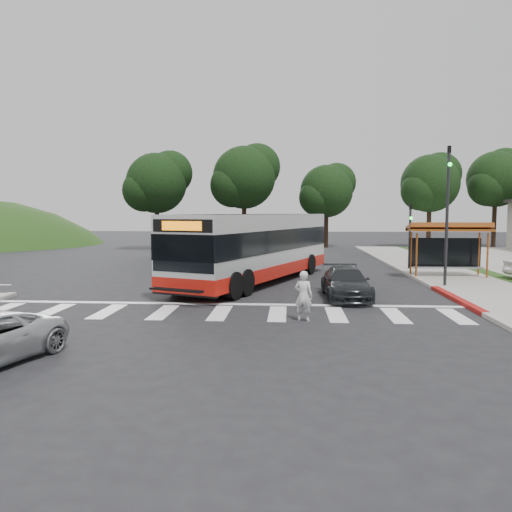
{
  "coord_description": "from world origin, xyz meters",
  "views": [
    {
      "loc": [
        2.41,
        -21.96,
        3.49
      ],
      "look_at": [
        0.95,
        -0.43,
        1.6
      ],
      "focal_mm": 35.0,
      "sensor_mm": 36.0,
      "label": 1
    }
  ],
  "objects": [
    {
      "name": "curb_east",
      "position": [
        9.0,
        8.0,
        0.07
      ],
      "size": [
        0.3,
        40.0,
        0.15
      ],
      "primitive_type": "cube",
      "color": "#9E9991",
      "rests_on": "ground"
    },
    {
      "name": "tree_ne_b",
      "position": [
        23.08,
        30.06,
        6.92
      ],
      "size": [
        6.16,
        5.74,
        10.02
      ],
      "color": "black",
      "rests_on": "ground"
    },
    {
      "name": "tree_north_b",
      "position": [
        6.07,
        28.06,
        5.66
      ],
      "size": [
        5.72,
        5.33,
        8.43
      ],
      "color": "black",
      "rests_on": "ground"
    },
    {
      "name": "curb_east_red",
      "position": [
        9.0,
        -2.0,
        0.08
      ],
      "size": [
        0.32,
        6.0,
        0.15
      ],
      "primitive_type": "cube",
      "color": "maroon",
      "rests_on": "ground"
    },
    {
      "name": "pedestrian",
      "position": [
        2.86,
        -6.04,
        0.81
      ],
      "size": [
        0.68,
        0.55,
        1.63
      ],
      "primitive_type": "imported",
      "rotation": [
        0.0,
        0.0,
        2.84
      ],
      "color": "silver",
      "rests_on": "ground"
    },
    {
      "name": "tree_north_c",
      "position": [
        -9.92,
        24.06,
        6.29
      ],
      "size": [
        6.16,
        5.74,
        9.3
      ],
      "color": "black",
      "rests_on": "ground"
    },
    {
      "name": "tree_ne_a",
      "position": [
        16.08,
        28.06,
        6.39
      ],
      "size": [
        6.16,
        5.74,
        9.3
      ],
      "color": "black",
      "rests_on": "parking_lot"
    },
    {
      "name": "traffic_signal_ne_tall",
      "position": [
        9.6,
        1.49,
        3.88
      ],
      "size": [
        0.18,
        0.37,
        6.5
      ],
      "color": "black",
      "rests_on": "ground"
    },
    {
      "name": "bus_shelter",
      "position": [
        10.8,
        5.1,
        2.35
      ],
      "size": [
        4.2,
        1.6,
        2.86
      ],
      "color": "#934718",
      "rests_on": "sidewalk_east"
    },
    {
      "name": "traffic_signal_ne_short",
      "position": [
        9.6,
        8.49,
        2.48
      ],
      "size": [
        0.18,
        0.37,
        4.0
      ],
      "color": "black",
      "rests_on": "ground"
    },
    {
      "name": "dark_sedan",
      "position": [
        4.69,
        -1.67,
        0.63
      ],
      "size": [
        1.89,
        4.37,
        1.25
      ],
      "primitive_type": "imported",
      "rotation": [
        0.0,
        0.0,
        0.03
      ],
      "color": "#212427",
      "rests_on": "ground"
    },
    {
      "name": "transit_bus",
      "position": [
        0.74,
        2.76,
        1.7
      ],
      "size": [
        7.45,
        13.31,
        3.4
      ],
      "primitive_type": null,
      "rotation": [
        0.0,
        0.0,
        -0.37
      ],
      "color": "silver",
      "rests_on": "ground"
    },
    {
      "name": "ground",
      "position": [
        0.0,
        0.0,
        0.0
      ],
      "size": [
        140.0,
        140.0,
        0.0
      ],
      "primitive_type": "plane",
      "color": "black",
      "rests_on": "ground"
    },
    {
      "name": "crosswalk_ladder",
      "position": [
        0.0,
        -5.0,
        0.01
      ],
      "size": [
        18.0,
        2.6,
        0.01
      ],
      "primitive_type": "cube",
      "color": "silver",
      "rests_on": "ground"
    },
    {
      "name": "tree_north_a",
      "position": [
        -1.92,
        26.07,
        6.92
      ],
      "size": [
        6.6,
        6.15,
        10.17
      ],
      "color": "black",
      "rests_on": "ground"
    },
    {
      "name": "sidewalk_east",
      "position": [
        11.0,
        8.0,
        0.06
      ],
      "size": [
        4.0,
        40.0,
        0.12
      ],
      "primitive_type": "cube",
      "color": "gray",
      "rests_on": "ground"
    }
  ]
}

